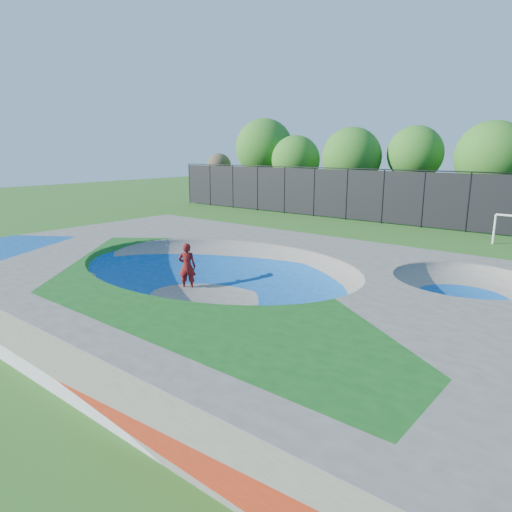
# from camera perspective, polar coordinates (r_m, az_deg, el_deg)

# --- Properties ---
(ground) EXTENTS (120.00, 120.00, 0.00)m
(ground) POSITION_cam_1_polar(r_m,az_deg,el_deg) (16.80, -4.90, -5.77)
(ground) COLOR #255A19
(ground) RESTS_ON ground
(skate_deck) EXTENTS (22.00, 14.00, 1.50)m
(skate_deck) POSITION_cam_1_polar(r_m,az_deg,el_deg) (16.57, -4.95, -3.31)
(skate_deck) COLOR gray
(skate_deck) RESTS_ON ground
(skater) EXTENTS (0.82, 0.77, 1.89)m
(skater) POSITION_cam_1_polar(r_m,az_deg,el_deg) (18.16, -8.61, -1.30)
(skater) COLOR red
(skater) RESTS_ON ground
(skateboard) EXTENTS (0.76, 0.64, 0.05)m
(skateboard) POSITION_cam_1_polar(r_m,az_deg,el_deg) (18.41, -8.51, -4.08)
(skateboard) COLOR black
(skateboard) RESTS_ON ground
(fence) EXTENTS (48.09, 0.09, 4.04)m
(fence) POSITION_cam_1_polar(r_m,az_deg,el_deg) (34.40, 20.20, 6.80)
(fence) COLOR black
(fence) RESTS_ON ground
(treeline) EXTENTS (52.43, 7.50, 8.56)m
(treeline) POSITION_cam_1_polar(r_m,az_deg,el_deg) (38.51, 28.10, 10.89)
(treeline) COLOR #442C22
(treeline) RESTS_ON ground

